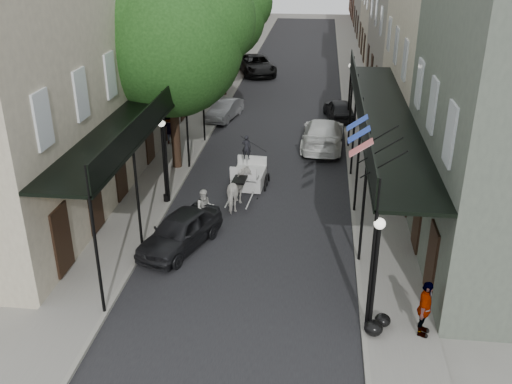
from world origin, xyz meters
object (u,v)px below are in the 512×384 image
(car_left_far, at_px, (256,65))
(car_right_near, at_px, (323,133))
(tree_far, at_px, (227,12))
(pedestrian_sidewalk_left, at_px, (170,129))
(lamppost_left, at_px, (164,160))
(tree_near, at_px, (179,36))
(car_left_mid, at_px, (225,110))
(carriage, at_px, (250,163))
(lamppost_right_near, at_px, (375,275))
(car_left_near, at_px, (180,231))
(car_right_far, at_px, (339,110))
(horse, at_px, (239,190))
(pedestrian_walking, at_px, (205,208))
(pedestrian_sidewalk_right, at_px, (425,309))
(lamppost_right_far, at_px, (350,93))

(car_left_far, bearing_deg, car_right_near, -89.33)
(tree_far, distance_m, pedestrian_sidewalk_left, 12.00)
(lamppost_left, relative_size, pedestrian_sidewalk_left, 2.19)
(tree_near, height_order, car_left_mid, tree_near)
(carriage, bearing_deg, lamppost_right_near, -61.67)
(car_left_near, distance_m, car_right_far, 17.93)
(car_left_near, relative_size, car_left_mid, 1.10)
(horse, distance_m, pedestrian_sidewalk_left, 8.81)
(tree_far, bearing_deg, tree_near, -89.81)
(pedestrian_sidewalk_left, xyz_separation_m, car_right_near, (8.40, 0.68, -0.19))
(lamppost_left, height_order, car_left_near, lamppost_left)
(tree_far, distance_m, pedestrian_walking, 20.83)
(carriage, xyz_separation_m, pedestrian_sidewalk_right, (6.34, -10.55, -0.06))
(horse, distance_m, car_right_near, 8.73)
(pedestrian_walking, xyz_separation_m, car_left_mid, (-1.60, 14.43, -0.19))
(carriage, distance_m, car_right_far, 11.45)
(car_right_near, bearing_deg, pedestrian_walking, 67.89)
(pedestrian_walking, xyz_separation_m, pedestrian_sidewalk_left, (-3.80, 9.23, 0.17))
(carriage, relative_size, pedestrian_walking, 1.71)
(lamppost_right_near, bearing_deg, pedestrian_walking, 135.05)
(lamppost_left, xyz_separation_m, pedestrian_walking, (2.10, -1.91, -1.25))
(car_left_near, bearing_deg, lamppost_right_far, 87.47)
(car_left_far, relative_size, car_right_far, 1.43)
(lamppost_right_near, xyz_separation_m, horse, (-5.00, 8.00, -1.23))
(lamppost_right_far, height_order, car_left_mid, lamppost_right_far)
(carriage, distance_m, car_left_near, 6.52)
(lamppost_right_far, distance_m, car_left_mid, 7.85)
(pedestrian_sidewalk_right, distance_m, car_left_mid, 22.49)
(tree_far, bearing_deg, horse, -79.56)
(tree_far, bearing_deg, car_right_far, -32.70)
(lamppost_left, xyz_separation_m, pedestrian_sidewalk_right, (9.71, -8.00, -1.04))
(tree_near, distance_m, tree_far, 14.02)
(pedestrian_sidewalk_right, xyz_separation_m, car_left_mid, (-9.21, 20.52, -0.40))
(lamppost_right_far, relative_size, horse, 1.91)
(lamppost_right_far, xyz_separation_m, pedestrian_walking, (-6.10, -13.91, -1.25))
(car_right_near, height_order, car_right_far, car_right_near)
(tree_near, xyz_separation_m, car_left_mid, (0.60, 8.34, -5.88))
(pedestrian_sidewalk_right, bearing_deg, horse, 57.38)
(pedestrian_sidewalk_left, bearing_deg, lamppost_right_far, -171.27)
(tree_near, bearing_deg, pedestrian_walking, -70.15)
(car_left_near, bearing_deg, car_left_far, 111.40)
(lamppost_right_near, height_order, horse, lamppost_right_near)
(tree_near, xyz_separation_m, lamppost_left, (0.10, -4.18, -4.44))
(tree_near, height_order, pedestrian_sidewalk_left, tree_near)
(car_right_far, bearing_deg, lamppost_right_near, 82.06)
(tree_near, xyz_separation_m, car_right_far, (7.80, 8.96, -5.82))
(lamppost_right_far, relative_size, car_right_near, 0.69)
(horse, bearing_deg, lamppost_right_far, -108.88)
(tree_near, relative_size, pedestrian_walking, 6.02)
(tree_near, xyz_separation_m, pedestrian_walking, (2.20, -6.09, -5.69))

